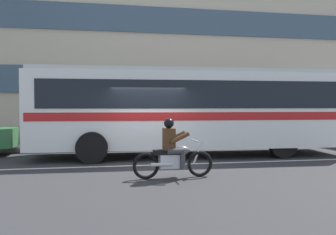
{
  "coord_description": "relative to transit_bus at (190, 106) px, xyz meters",
  "views": [
    {
      "loc": [
        -1.26,
        -11.02,
        1.89
      ],
      "look_at": [
        0.5,
        -0.94,
        1.53
      ],
      "focal_mm": 35.48,
      "sensor_mm": 36.0,
      "label": 1
    }
  ],
  "objects": [
    {
      "name": "motorcycle_with_rider",
      "position": [
        -1.37,
        -3.76,
        -1.23
      ],
      "size": [
        2.14,
        0.64,
        1.56
      ],
      "color": "black",
      "rests_on": "ground_plane"
    },
    {
      "name": "fire_hydrant",
      "position": [
        -4.19,
        2.78,
        -1.36
      ],
      "size": [
        0.22,
        0.3,
        0.75
      ],
      "color": "gold",
      "rests_on": "sidewalk_curb"
    },
    {
      "name": "office_building_facade",
      "position": [
        -1.72,
        6.19,
        2.8
      ],
      "size": [
        28.0,
        0.89,
        9.35
      ],
      "color": "#B2A893",
      "rests_on": "ground_plane"
    },
    {
      "name": "lane_center_stripe",
      "position": [
        -1.72,
        -1.79,
        -1.88
      ],
      "size": [
        26.6,
        0.14,
        0.01
      ],
      "primitive_type": "cube",
      "color": "silver",
      "rests_on": "ground_plane"
    },
    {
      "name": "ground_plane",
      "position": [
        -1.72,
        -1.19,
        -1.88
      ],
      "size": [
        60.0,
        60.0,
        0.0
      ],
      "primitive_type": "plane",
      "color": "#2B2B2D"
    },
    {
      "name": "sidewalk_curb",
      "position": [
        -1.72,
        3.91,
        -1.81
      ],
      "size": [
        28.0,
        3.8,
        0.15
      ],
      "primitive_type": "cube",
      "color": "gray",
      "rests_on": "ground_plane"
    },
    {
      "name": "transit_bus",
      "position": [
        0.0,
        0.0,
        0.0
      ],
      "size": [
        11.63,
        3.0,
        3.22
      ],
      "color": "white",
      "rests_on": "ground_plane"
    }
  ]
}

